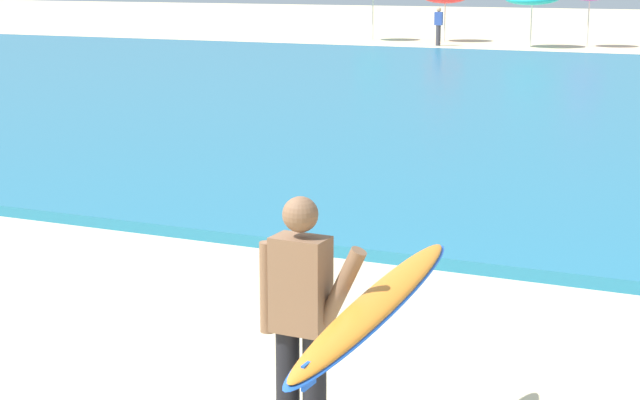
{
  "coord_description": "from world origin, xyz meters",
  "views": [
    {
      "loc": [
        4.03,
        -5.65,
        3.05
      ],
      "look_at": [
        0.48,
        2.2,
        1.1
      ],
      "focal_mm": 57.05,
      "sensor_mm": 36.0,
      "label": 1
    }
  ],
  "objects": [
    {
      "name": "sea",
      "position": [
        0.0,
        18.1,
        0.07
      ],
      "size": [
        120.0,
        28.0,
        0.14
      ],
      "primitive_type": "cube",
      "color": "teal",
      "rests_on": "ground"
    },
    {
      "name": "beachgoer_near_row_mid",
      "position": [
        -9.01,
        35.09,
        0.84
      ],
      "size": [
        0.32,
        0.2,
        1.58
      ],
      "color": "#383842",
      "rests_on": "ground"
    },
    {
      "name": "surfer_with_board",
      "position": [
        1.7,
        -0.31,
        1.02
      ],
      "size": [
        0.95,
        2.31,
        1.73
      ],
      "color": "black",
      "rests_on": "ground"
    }
  ]
}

